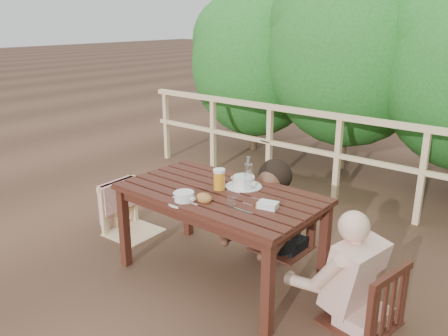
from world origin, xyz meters
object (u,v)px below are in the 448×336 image
Objects in this scene: chair_far at (284,201)px; butter_tub at (268,206)px; table at (220,235)px; tumbler at (232,203)px; bottle at (248,174)px; chair_right at (365,264)px; woman at (286,179)px; soup_far at (244,182)px; soup_near at (184,197)px; bread_roll at (204,198)px; beer_glass at (219,180)px; chair_left at (131,188)px; diner_right at (372,239)px.

chair_far reaches higher than butter_tub.
tumbler is (0.26, -0.18, 0.40)m from table.
table is 5.54× the size of bottle.
chair_right is 1.17m from woman.
bottle is (0.15, 0.16, 0.50)m from table.
tumbler is (0.18, -0.38, -0.01)m from soup_far.
soup_near is 0.85× the size of soup_far.
bread_roll is at bearing 84.98° from woman.
woman is (0.00, 0.02, 0.20)m from chair_far.
beer_glass is (-0.17, -0.69, 0.14)m from woman.
soup_far is (0.15, 0.51, 0.01)m from soup_near.
soup_far is (0.07, 0.20, 0.40)m from table.
chair_far is (0.14, 0.70, 0.11)m from table.
chair_left reaches higher than beer_glass.
butter_tub is (0.21, 0.14, -0.01)m from tumbler.
soup_far reaches higher than butter_tub.
bottle is (0.01, -0.54, 0.39)m from chair_far.
table is at bearing 76.63° from soup_near.
bottle reaches higher than soup_near.
diner_right is at bearing 6.58° from table.
diner_right is (1.02, -0.58, -0.02)m from woman.
chair_right is (1.13, 0.13, 0.10)m from table.
soup_near is 0.53m from soup_far.
butter_tub is (-0.66, -0.17, 0.29)m from chair_right.
beer_glass is at bearing 158.95° from butter_tub.
chair_left reaches higher than bread_roll.
chair_right is at bearing 19.75° from tumbler.
chair_right is 0.97m from tumbler.
butter_tub reaches higher than table.
beer_glass reaches higher than soup_far.
table is 0.51m from tumbler.
chair_far is 0.72× the size of diner_right.
bread_roll is at bearing -62.11° from chair_right.
bread_roll is 1.54× the size of tumbler.
table is at bearing -43.43° from beer_glass.
butter_tub is (0.47, -0.04, 0.39)m from table.
table is 1.20m from diner_right.
bottle is at bearing 107.84° from tumbler.
diner_right is at bearing -1.42° from bottle.
chair_left is 6.68× the size of butter_tub.
table is 6.32× the size of soup_near.
chair_far is 0.85m from butter_tub.
bread_roll is (1.18, -0.28, 0.29)m from chair_left.
woman is at bearing 90.96° from bottle.
table is 0.79m from woman.
table is 11.99× the size of bread_roll.
beer_glass is at bearing -75.36° from chair_right.
beer_glass is at bearing 82.35° from soup_near.
chair_left is 1.45m from woman.
chair_right is 0.68× the size of woman.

